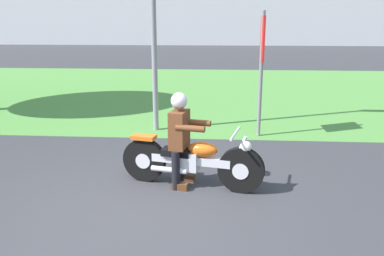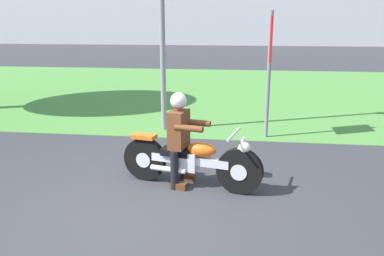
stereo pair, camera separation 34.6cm
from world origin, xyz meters
name	(u,v)px [view 2 (the right image)]	position (x,y,z in m)	size (l,w,h in m)	color
ground	(133,217)	(0.00, 0.00, 0.00)	(120.00, 120.00, 0.00)	#38383D
grass_verge	(205,90)	(0.00, 9.52, 0.00)	(60.00, 12.00, 0.01)	#549342
motorcycle_lead	(191,161)	(0.60, 1.08, 0.40)	(2.15, 0.77, 0.89)	black
rider_lead	(180,132)	(0.43, 1.12, 0.83)	(0.62, 0.54, 1.42)	black
sign_banner	(270,55)	(1.84, 3.86, 1.72)	(0.08, 0.60, 2.60)	gray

